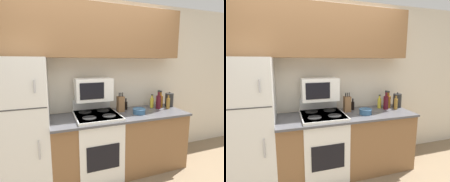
{
  "view_description": "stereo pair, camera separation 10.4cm",
  "coord_description": "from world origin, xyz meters",
  "views": [
    {
      "loc": [
        -0.61,
        -1.96,
        1.64
      ],
      "look_at": [
        0.18,
        0.28,
        1.23
      ],
      "focal_mm": 28.0,
      "sensor_mm": 36.0,
      "label": 1
    },
    {
      "loc": [
        -0.51,
        -1.99,
        1.64
      ],
      "look_at": [
        0.18,
        0.28,
        1.23
      ],
      "focal_mm": 28.0,
      "sensor_mm": 36.0,
      "label": 2
    }
  ],
  "objects": [
    {
      "name": "wall_back",
      "position": [
        0.0,
        0.69,
        1.27
      ],
      "size": [
        8.0,
        0.05,
        2.55
      ],
      "color": "beige",
      "rests_on": "ground_plane"
    },
    {
      "name": "lower_cabinets",
      "position": [
        0.33,
        0.31,
        0.44
      ],
      "size": [
        1.97,
        0.66,
        0.88
      ],
      "color": "brown",
      "rests_on": "ground_plane"
    },
    {
      "name": "refrigerator",
      "position": [
        -0.98,
        0.33,
        0.84
      ],
      "size": [
        0.67,
        0.68,
        1.69
      ],
      "color": "white",
      "rests_on": "ground_plane"
    },
    {
      "name": "upper_cabinets",
      "position": [
        0.0,
        0.51,
        2.04
      ],
      "size": [
        2.63,
        0.31,
        0.71
      ],
      "color": "brown",
      "rests_on": "refrigerator"
    },
    {
      "name": "stove",
      "position": [
        -0.03,
        0.3,
        0.48
      ],
      "size": [
        0.59,
        0.64,
        1.08
      ],
      "color": "white",
      "rests_on": "ground_plane"
    },
    {
      "name": "microwave",
      "position": [
        -0.04,
        0.45,
        1.25
      ],
      "size": [
        0.52,
        0.31,
        0.32
      ],
      "color": "white",
      "rests_on": "stove"
    },
    {
      "name": "knife_block",
      "position": [
        0.37,
        0.42,
        1.0
      ],
      "size": [
        0.1,
        0.09,
        0.29
      ],
      "color": "brown",
      "rests_on": "lower_cabinets"
    },
    {
      "name": "bowl",
      "position": [
        0.58,
        0.22,
        0.92
      ],
      "size": [
        0.19,
        0.19,
        0.08
      ],
      "color": "#335B84",
      "rests_on": "lower_cabinets"
    },
    {
      "name": "bottle_wine_red",
      "position": [
        1.0,
        0.37,
        1.0
      ],
      "size": [
        0.08,
        0.08,
        0.3
      ],
      "color": "#470F19",
      "rests_on": "lower_cabinets"
    },
    {
      "name": "bottle_vinegar",
      "position": [
        1.16,
        0.32,
        0.98
      ],
      "size": [
        0.06,
        0.06,
        0.24
      ],
      "color": "olive",
      "rests_on": "lower_cabinets"
    },
    {
      "name": "bottle_soy_sauce",
      "position": [
        0.49,
        0.5,
        0.95
      ],
      "size": [
        0.05,
        0.05,
        0.18
      ],
      "color": "black",
      "rests_on": "lower_cabinets"
    },
    {
      "name": "bottle_whiskey",
      "position": [
        1.08,
        0.42,
        0.99
      ],
      "size": [
        0.08,
        0.08,
        0.28
      ],
      "color": "brown",
      "rests_on": "lower_cabinets"
    },
    {
      "name": "bottle_cooking_spray",
      "position": [
        0.95,
        0.47,
        0.97
      ],
      "size": [
        0.06,
        0.06,
        0.22
      ],
      "color": "gold",
      "rests_on": "lower_cabinets"
    },
    {
      "name": "kettle",
      "position": [
        1.26,
        0.43,
        1.0
      ],
      "size": [
        0.14,
        0.14,
        0.25
      ],
      "color": "black",
      "rests_on": "lower_cabinets"
    }
  ]
}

